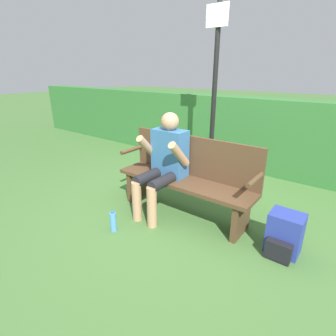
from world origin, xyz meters
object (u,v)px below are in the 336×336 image
(park_bench, at_px, (187,176))
(water_bottle, at_px, (113,222))
(person_seated, at_px, (164,160))
(signpost, at_px, (214,88))
(backpack, at_px, (284,235))

(park_bench, xyz_separation_m, water_bottle, (-0.39, -0.83, -0.36))
(park_bench, bearing_deg, person_seated, -149.34)
(person_seated, distance_m, signpost, 1.44)
(backpack, bearing_deg, signpost, 140.69)
(water_bottle, relative_size, signpost, 0.09)
(backpack, bearing_deg, person_seated, -178.14)
(person_seated, height_order, backpack, person_seated)
(park_bench, relative_size, signpost, 0.68)
(person_seated, height_order, signpost, signpost)
(person_seated, distance_m, backpack, 1.48)
(park_bench, height_order, water_bottle, park_bench)
(backpack, relative_size, signpost, 0.16)
(park_bench, height_order, backpack, park_bench)
(park_bench, distance_m, person_seated, 0.33)
(signpost, bearing_deg, water_bottle, -93.43)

